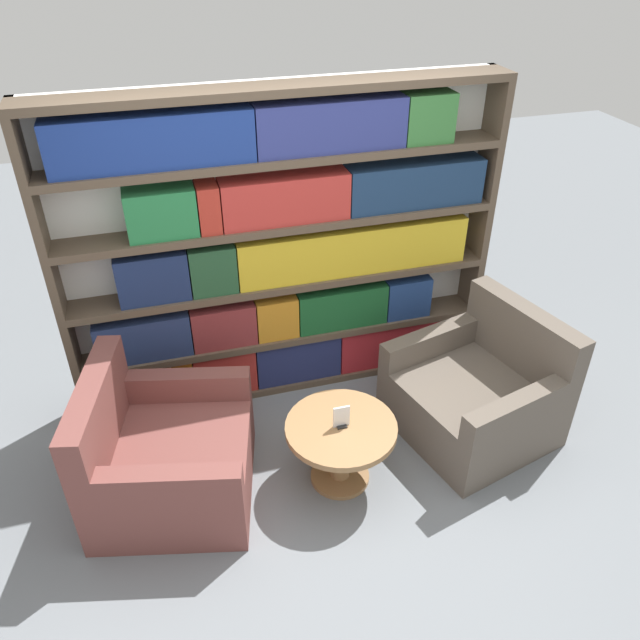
# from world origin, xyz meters

# --- Properties ---
(ground_plane) EXTENTS (14.00, 14.00, 0.00)m
(ground_plane) POSITION_xyz_m (0.00, 0.00, 0.00)
(ground_plane) COLOR slate
(bookshelf) EXTENTS (2.92, 0.30, 2.16)m
(bookshelf) POSITION_xyz_m (0.02, 1.31, 1.05)
(bookshelf) COLOR silver
(bookshelf) RESTS_ON ground_plane
(armchair_left) EXTENTS (1.09, 1.11, 0.85)m
(armchair_left) POSITION_xyz_m (-0.95, 0.45, 0.28)
(armchair_left) COLOR brown
(armchair_left) RESTS_ON ground_plane
(armchair_right) EXTENTS (1.10, 1.12, 0.85)m
(armchair_right) POSITION_xyz_m (1.11, 0.45, 0.28)
(armchair_right) COLOR brown
(armchair_right) RESTS_ON ground_plane
(coffee_table) EXTENTS (0.67, 0.67, 0.44)m
(coffee_table) POSITION_xyz_m (0.08, 0.25, 0.32)
(coffee_table) COLOR olive
(coffee_table) RESTS_ON ground_plane
(table_sign) EXTENTS (0.10, 0.06, 0.14)m
(table_sign) POSITION_xyz_m (0.08, 0.25, 0.50)
(table_sign) COLOR black
(table_sign) RESTS_ON coffee_table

